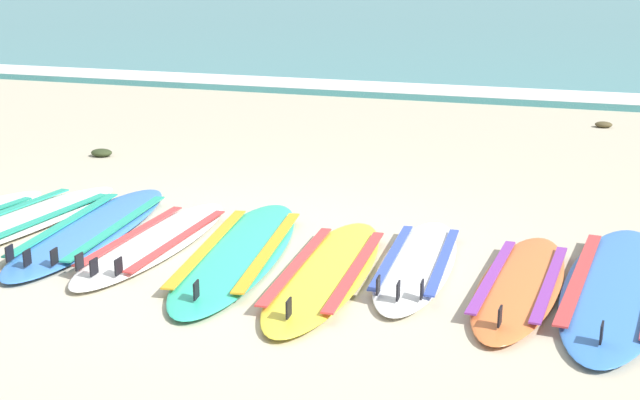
{
  "coord_description": "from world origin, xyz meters",
  "views": [
    {
      "loc": [
        2.46,
        -5.49,
        2.07
      ],
      "look_at": [
        0.34,
        0.66,
        0.25
      ],
      "focal_mm": 47.94,
      "sensor_mm": 36.0,
      "label": 1
    }
  ],
  "objects_px": {
    "surfboard_4": "(239,252)",
    "surfboard_5": "(327,271)",
    "surfboard_6": "(417,263)",
    "surfboard_1": "(20,221)",
    "surfboard_3": "(156,241)",
    "surfboard_7": "(521,283)",
    "surfboard_2": "(92,229)",
    "surfboard_8": "(616,286)"
  },
  "relations": [
    {
      "from": "surfboard_1",
      "to": "surfboard_7",
      "type": "relative_size",
      "value": 1.16
    },
    {
      "from": "surfboard_8",
      "to": "surfboard_7",
      "type": "bearing_deg",
      "value": -164.62
    },
    {
      "from": "surfboard_3",
      "to": "surfboard_5",
      "type": "relative_size",
      "value": 0.94
    },
    {
      "from": "surfboard_3",
      "to": "surfboard_6",
      "type": "bearing_deg",
      "value": 5.03
    },
    {
      "from": "surfboard_1",
      "to": "surfboard_8",
      "type": "height_order",
      "value": "same"
    },
    {
      "from": "surfboard_2",
      "to": "surfboard_7",
      "type": "bearing_deg",
      "value": -1.83
    },
    {
      "from": "surfboard_1",
      "to": "surfboard_3",
      "type": "distance_m",
      "value": 1.31
    },
    {
      "from": "surfboard_3",
      "to": "surfboard_7",
      "type": "relative_size",
      "value": 1.05
    },
    {
      "from": "surfboard_4",
      "to": "surfboard_5",
      "type": "height_order",
      "value": "same"
    },
    {
      "from": "surfboard_2",
      "to": "surfboard_8",
      "type": "bearing_deg",
      "value": 0.84
    },
    {
      "from": "surfboard_3",
      "to": "surfboard_4",
      "type": "xyz_separation_m",
      "value": [
        0.7,
        -0.02,
        -0.0
      ]
    },
    {
      "from": "surfboard_3",
      "to": "surfboard_8",
      "type": "distance_m",
      "value": 3.3
    },
    {
      "from": "surfboard_1",
      "to": "surfboard_7",
      "type": "xyz_separation_m",
      "value": [
        4.0,
        -0.09,
        -0.0
      ]
    },
    {
      "from": "surfboard_4",
      "to": "surfboard_3",
      "type": "bearing_deg",
      "value": 178.53
    },
    {
      "from": "surfboard_5",
      "to": "surfboard_1",
      "type": "bearing_deg",
      "value": 174.02
    },
    {
      "from": "surfboard_2",
      "to": "surfboard_6",
      "type": "height_order",
      "value": "same"
    },
    {
      "from": "surfboard_2",
      "to": "surfboard_5",
      "type": "distance_m",
      "value": 2.08
    },
    {
      "from": "surfboard_1",
      "to": "surfboard_8",
      "type": "relative_size",
      "value": 0.91
    },
    {
      "from": "surfboard_8",
      "to": "surfboard_5",
      "type": "bearing_deg",
      "value": -169.18
    },
    {
      "from": "surfboard_3",
      "to": "surfboard_7",
      "type": "xyz_separation_m",
      "value": [
        2.7,
        0.01,
        -0.0
      ]
    },
    {
      "from": "surfboard_3",
      "to": "surfboard_5",
      "type": "distance_m",
      "value": 1.44
    },
    {
      "from": "surfboard_1",
      "to": "surfboard_6",
      "type": "bearing_deg",
      "value": 1.3
    },
    {
      "from": "surfboard_1",
      "to": "surfboard_3",
      "type": "bearing_deg",
      "value": -4.35
    },
    {
      "from": "surfboard_6",
      "to": "surfboard_7",
      "type": "xyz_separation_m",
      "value": [
        0.73,
        -0.17,
        -0.0
      ]
    },
    {
      "from": "surfboard_5",
      "to": "surfboard_6",
      "type": "height_order",
      "value": "same"
    },
    {
      "from": "surfboard_4",
      "to": "surfboard_6",
      "type": "bearing_deg",
      "value": 8.52
    },
    {
      "from": "surfboard_2",
      "to": "surfboard_3",
      "type": "relative_size",
      "value": 1.15
    },
    {
      "from": "surfboard_1",
      "to": "surfboard_7",
      "type": "bearing_deg",
      "value": -1.31
    },
    {
      "from": "surfboard_7",
      "to": "surfboard_4",
      "type": "bearing_deg",
      "value": -179.27
    },
    {
      "from": "surfboard_7",
      "to": "surfboard_5",
      "type": "bearing_deg",
      "value": -171.35
    },
    {
      "from": "surfboard_4",
      "to": "surfboard_5",
      "type": "relative_size",
      "value": 1.12
    },
    {
      "from": "surfboard_4",
      "to": "surfboard_8",
      "type": "height_order",
      "value": "same"
    },
    {
      "from": "surfboard_2",
      "to": "surfboard_8",
      "type": "xyz_separation_m",
      "value": [
        3.93,
        0.06,
        -0.0
      ]
    },
    {
      "from": "surfboard_8",
      "to": "surfboard_6",
      "type": "bearing_deg",
      "value": 179.91
    },
    {
      "from": "surfboard_6",
      "to": "surfboard_1",
      "type": "bearing_deg",
      "value": -178.7
    },
    {
      "from": "surfboard_4",
      "to": "surfboard_2",
      "type": "bearing_deg",
      "value": 174.32
    },
    {
      "from": "surfboard_4",
      "to": "surfboard_6",
      "type": "relative_size",
      "value": 1.28
    },
    {
      "from": "surfboard_8",
      "to": "surfboard_2",
      "type": "bearing_deg",
      "value": -179.16
    },
    {
      "from": "surfboard_1",
      "to": "surfboard_5",
      "type": "bearing_deg",
      "value": -5.98
    },
    {
      "from": "surfboard_7",
      "to": "surfboard_6",
      "type": "bearing_deg",
      "value": 167.2
    },
    {
      "from": "surfboard_2",
      "to": "surfboard_1",
      "type": "bearing_deg",
      "value": -178.72
    },
    {
      "from": "surfboard_1",
      "to": "surfboard_2",
      "type": "distance_m",
      "value": 0.67
    }
  ]
}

